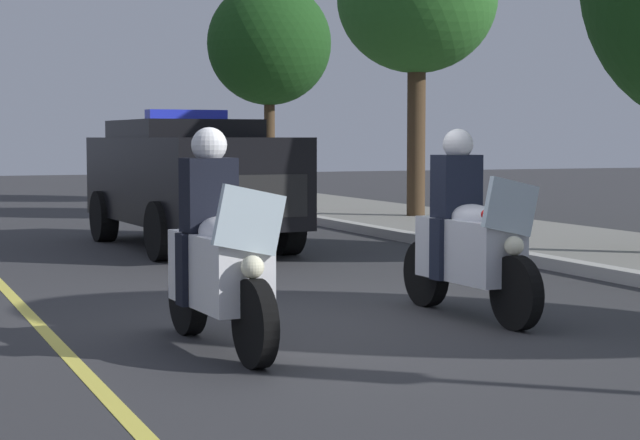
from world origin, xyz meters
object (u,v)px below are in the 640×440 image
at_px(police_motorcycle_lead_right, 468,241).
at_px(cyclist_background, 226,178).
at_px(tree_far_back, 417,0).
at_px(tree_behind_suv, 269,44).
at_px(police_suv, 189,176).
at_px(police_motorcycle_lead_left, 218,260).

distance_m(police_motorcycle_lead_right, cyclist_background, 12.15).
xyz_separation_m(tree_far_back, tree_behind_suv, (-6.73, -0.63, -0.36)).
distance_m(police_motorcycle_lead_right, police_suv, 7.21).
bearing_deg(cyclist_background, police_motorcycle_lead_right, -7.27).
relative_size(tree_far_back, tree_behind_suv, 1.06).
bearing_deg(police_motorcycle_lead_right, cyclist_background, 172.73).
relative_size(police_motorcycle_lead_right, police_suv, 0.43).
relative_size(police_suv, cyclist_background, 2.83).
bearing_deg(tree_far_back, police_motorcycle_lead_left, -33.89).
xyz_separation_m(police_motorcycle_lead_left, tree_behind_suv, (-18.01, 6.95, 3.26)).
distance_m(police_suv, tree_behind_suv, 11.74).
bearing_deg(tree_behind_suv, police_suv, -25.94).
bearing_deg(tree_behind_suv, police_motorcycle_lead_right, -14.14).
bearing_deg(police_motorcycle_lead_left, cyclist_background, 162.06).
height_order(cyclist_background, tree_far_back, tree_far_back).
bearing_deg(cyclist_background, police_motorcycle_lead_left, -17.94).
xyz_separation_m(police_motorcycle_lead_right, tree_far_back, (-10.67, 5.01, 3.62)).
distance_m(police_motorcycle_lead_left, police_motorcycle_lead_right, 2.63).
bearing_deg(police_motorcycle_lead_right, tree_behind_suv, 165.86).
height_order(police_motorcycle_lead_left, police_suv, police_suv).
height_order(police_motorcycle_lead_right, cyclist_background, police_motorcycle_lead_right).
relative_size(police_motorcycle_lead_left, cyclist_background, 1.22).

